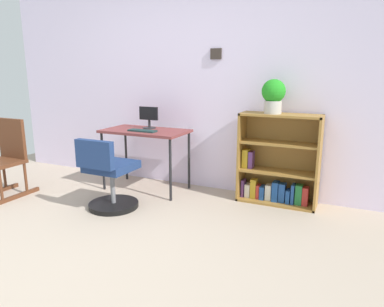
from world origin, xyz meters
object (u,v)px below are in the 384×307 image
Objects in this scene: monitor at (149,117)px; potted_plant_on_shelf at (273,95)px; desk at (145,135)px; office_chair at (109,179)px; rocking_chair at (6,157)px; bookshelf_low at (278,164)px; keyboard at (142,131)px.

potted_plant_on_shelf is (1.47, 0.07, 0.30)m from monitor.
office_chair is at bearing -89.57° from desk.
desk is 1.31× the size of office_chair.
rocking_chair is 3.07m from bookshelf_low.
keyboard is 1.56m from bookshelf_low.
bookshelf_low is (1.52, 0.24, -0.24)m from desk.
desk is 0.23m from monitor.
rocking_chair is (-1.32, -0.97, -0.42)m from monitor.
office_chair is 2.16× the size of potted_plant_on_shelf.
keyboard is 1.51m from potted_plant_on_shelf.
rocking_chair reaches higher than office_chair.
bookshelf_low is 0.75m from potted_plant_on_shelf.
rocking_chair is at bearing -143.84° from monitor.
potted_plant_on_shelf is at bearing 2.70° from monitor.
potted_plant_on_shelf reaches higher than keyboard.
monitor reaches higher than keyboard.
office_chair is at bearing -92.62° from keyboard.
keyboard is 1.59m from rocking_chair.
keyboard is 0.35× the size of bookshelf_low.
monitor is at bearing 97.77° from desk.
potted_plant_on_shelf is at bearing 20.37° from rocking_chair.
bookshelf_low is at bearing 8.83° from desk.
monitor reaches higher than desk.
desk is at bearing -171.17° from bookshelf_low.
desk is at bearing -172.90° from potted_plant_on_shelf.
keyboard is 0.96× the size of potted_plant_on_shelf.
office_chair is 1.80m from bookshelf_low.
bookshelf_low reaches higher than rocking_chair.
keyboard is (0.05, -0.22, -0.13)m from monitor.
monitor is 0.99m from office_chair.
bookshelf_low reaches higher than office_chair.
desk is 3.82× the size of monitor.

